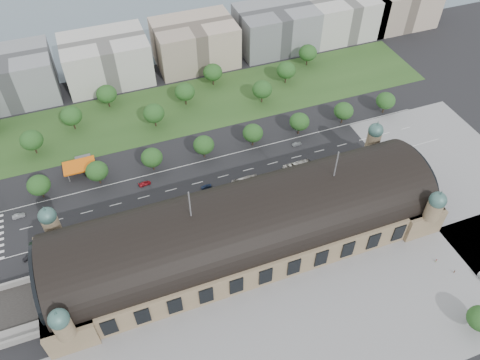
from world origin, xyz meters
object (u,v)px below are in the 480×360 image
object	(u,v)px
parked_car_1	(77,242)
bus_west	(180,205)
pedestrian_1	(454,272)
traffic_car_1	(19,216)
traffic_car_4	(206,186)
bus_mid	(245,181)
parked_car_5	(149,219)
parked_car_4	(142,227)
bus_east	(297,166)
parked_car_6	(183,209)
traffic_car_3	(145,184)
parked_car_3	(121,226)
parked_car_0	(28,258)
traffic_car_5	(297,144)
parked_car_2	(64,244)
pedestrian_0	(436,261)
petrol_station	(82,163)

from	to	relation	value
parked_car_1	bus_west	bearing A→B (deg)	72.76
pedestrian_1	traffic_car_1	bearing A→B (deg)	116.89
traffic_car_4	bus_mid	size ratio (longest dim) A/B	0.39
parked_car_5	parked_car_4	bearing A→B (deg)	-77.98
bus_east	bus_west	bearing A→B (deg)	93.70
parked_car_4	parked_car_5	xyz separation A→B (m)	(3.80, 3.01, 0.04)
traffic_car_1	parked_car_6	xyz separation A→B (m)	(64.42, -20.07, -0.13)
traffic_car_3	bus_mid	bearing A→B (deg)	-116.48
traffic_car_1	parked_car_5	distance (m)	53.95
traffic_car_4	parked_car_3	bearing A→B (deg)	-76.07
parked_car_0	parked_car_6	world-z (taller)	parked_car_6
traffic_car_3	bus_mid	world-z (taller)	bus_mid
parked_car_5	traffic_car_1	bearing A→B (deg)	-138.42
parked_car_1	parked_car_6	bearing A→B (deg)	70.03
traffic_car_1	parked_car_6	size ratio (longest dim) A/B	1.05
parked_car_6	parked_car_3	bearing A→B (deg)	-122.98
parked_car_0	parked_car_6	size ratio (longest dim) A/B	0.88
parked_car_3	parked_car_6	bearing A→B (deg)	63.57
traffic_car_3	parked_car_3	bearing A→B (deg)	137.84
traffic_car_5	pedestrian_1	xyz separation A→B (m)	(24.21, -85.00, 0.08)
parked_car_2	pedestrian_0	world-z (taller)	pedestrian_0
traffic_car_1	pedestrian_0	world-z (taller)	traffic_car_1
bus_west	pedestrian_1	xyz separation A→B (m)	(86.94, -66.55, -1.03)
traffic_car_5	parked_car_0	xyz separation A→B (m)	(-123.74, -23.11, -0.08)
parked_car_1	bus_mid	distance (m)	73.58
traffic_car_4	petrol_station	bearing A→B (deg)	-121.84
parked_car_2	bus_mid	bearing A→B (deg)	58.42
parked_car_1	parked_car_4	bearing A→B (deg)	64.55
parked_car_0	traffic_car_4	bearing A→B (deg)	71.04
traffic_car_1	parked_car_2	world-z (taller)	traffic_car_1
traffic_car_1	bus_mid	distance (m)	95.09
parked_car_3	pedestrian_0	bearing A→B (deg)	35.45
parked_car_4	parked_car_6	bearing A→B (deg)	72.63
bus_mid	pedestrian_0	xyz separation A→B (m)	(53.12, -63.40, -0.89)
parked_car_0	parked_car_2	bearing A→B (deg)	69.77
petrol_station	bus_west	xyz separation A→B (m)	(34.92, -38.28, -1.08)
parked_car_4	bus_east	world-z (taller)	bus_east
parked_car_0	bus_mid	distance (m)	91.85
parked_car_4	pedestrian_1	world-z (taller)	pedestrian_1
pedestrian_0	parked_car_2	bearing A→B (deg)	176.19
parked_car_4	pedestrian_1	size ratio (longest dim) A/B	2.72
parked_car_2	pedestrian_1	distance (m)	148.84
parked_car_4	parked_car_5	world-z (taller)	parked_car_5
petrol_station	parked_car_4	bearing A→B (deg)	-67.91
petrol_station	parked_car_0	xyz separation A→B (m)	(-26.09, -42.95, -2.28)
petrol_station	bus_mid	distance (m)	74.21
parked_car_4	traffic_car_3	bearing A→B (deg)	137.38
traffic_car_3	petrol_station	bearing A→B (deg)	43.12
bus_east	pedestrian_1	distance (m)	76.89
parked_car_3	bus_mid	size ratio (longest dim) A/B	0.36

